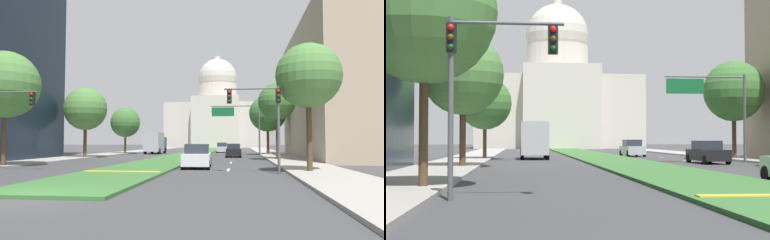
# 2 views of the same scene
# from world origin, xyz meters

# --- Properties ---
(ground_plane) EXTENTS (260.00, 260.00, 0.00)m
(ground_plane) POSITION_xyz_m (0.00, 54.21, 0.00)
(ground_plane) COLOR #3D3D3F
(grass_median) EXTENTS (5.01, 97.57, 0.14)m
(grass_median) POSITION_xyz_m (0.00, 48.79, 0.07)
(grass_median) COLOR #386B33
(grass_median) RESTS_ON ground_plane
(lane_dashes_right) EXTENTS (0.16, 36.01, 0.01)m
(lane_dashes_right) POSITION_xyz_m (6.05, 31.01, 0.00)
(lane_dashes_right) COLOR silver
(lane_dashes_right) RESTS_ON ground_plane
(sidewalk_left) EXTENTS (4.00, 97.57, 0.15)m
(sidewalk_left) POSITION_xyz_m (-11.59, 43.37, 0.07)
(sidewalk_left) COLOR #9E9991
(sidewalk_left) RESTS_ON ground_plane
(sidewalk_right) EXTENTS (4.00, 97.57, 0.15)m
(sidewalk_right) POSITION_xyz_m (11.59, 43.37, 0.07)
(sidewalk_right) COLOR #9E9991
(sidewalk_right) RESTS_ON ground_plane
(capitol_building) EXTENTS (31.03, 26.93, 29.57)m
(capitol_building) POSITION_xyz_m (0.00, 107.60, 9.87)
(capitol_building) COLOR beige
(capitol_building) RESTS_ON ground_plane
(traffic_light_near_left) EXTENTS (3.34, 0.35, 5.20)m
(traffic_light_near_left) POSITION_xyz_m (-8.25, 10.41, 3.80)
(traffic_light_near_left) COLOR #515456
(traffic_light_near_left) RESTS_ON ground_plane
(overhead_guide_sign) EXTENTS (6.10, 0.20, 6.50)m
(overhead_guide_sign) POSITION_xyz_m (6.98, 34.96, 4.67)
(overhead_guide_sign) COLOR #515456
(overhead_guide_sign) RESTS_ON ground_plane
(street_tree_left_near) EXTENTS (4.98, 4.98, 8.60)m
(street_tree_left_near) POSITION_xyz_m (-10.41, 13.89, 6.10)
(street_tree_left_near) COLOR #4C3823
(street_tree_left_near) RESTS_ON ground_plane
(street_tree_left_mid) EXTENTS (4.88, 4.88, 8.05)m
(street_tree_left_mid) POSITION_xyz_m (-10.59, 28.81, 5.59)
(street_tree_left_mid) COLOR #4C3823
(street_tree_left_mid) RESTS_ON ground_plane
(street_tree_left_far) EXTENTS (4.45, 4.45, 6.97)m
(street_tree_left_far) POSITION_xyz_m (-10.12, 42.34, 4.73)
(street_tree_left_far) COLOR #4C3823
(street_tree_left_far) RESTS_ON ground_plane
(street_tree_right_far) EXTENTS (5.13, 5.13, 8.37)m
(street_tree_right_far) POSITION_xyz_m (10.78, 41.03, 5.78)
(street_tree_right_far) COLOR #4C3823
(street_tree_right_far) RESTS_ON ground_plane
(sedan_midblock) EXTENTS (1.95, 4.55, 1.62)m
(sedan_midblock) POSITION_xyz_m (6.09, 33.90, 0.77)
(sedan_midblock) COLOR black
(sedan_midblock) RESTS_ON ground_plane
(sedan_distant) EXTENTS (1.99, 4.19, 1.68)m
(sedan_distant) POSITION_xyz_m (3.94, 50.67, 0.79)
(sedan_distant) COLOR #BCBCC1
(sedan_distant) RESTS_ON ground_plane
(box_truck_delivery) EXTENTS (2.40, 6.40, 3.20)m
(box_truck_delivery) POSITION_xyz_m (-5.96, 44.16, 1.68)
(box_truck_delivery) COLOR navy
(box_truck_delivery) RESTS_ON ground_plane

